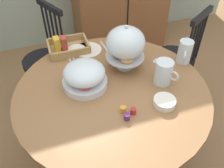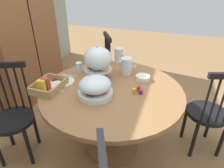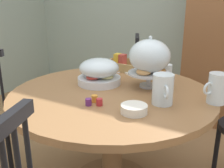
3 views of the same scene
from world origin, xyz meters
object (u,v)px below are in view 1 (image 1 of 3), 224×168
(orange_juice_pitcher, at_px, (163,73))
(china_plate_small, at_px, (77,50))
(fruit_platter_covered, at_px, (84,76))
(dining_table, at_px, (112,109))
(cereal_basket, at_px, (67,47))
(china_plate_large, at_px, (88,50))
(windsor_chair_by_cabinet, at_px, (176,59))
(drinking_glass, at_px, (120,42))
(pastry_stand_with_dome, at_px, (125,44))
(milk_pitcher, at_px, (185,53))
(windsor_chair_facing_door, at_px, (46,60))
(cereal_bowl, at_px, (164,102))

(orange_juice_pitcher, xyz_separation_m, china_plate_small, (-0.48, 0.55, -0.06))
(fruit_platter_covered, relative_size, orange_juice_pitcher, 1.65)
(orange_juice_pitcher, bearing_deg, dining_table, 173.59)
(fruit_platter_covered, relative_size, cereal_basket, 0.95)
(china_plate_large, xyz_separation_m, china_plate_small, (-0.09, 0.02, 0.01))
(windsor_chair_by_cabinet, bearing_deg, china_plate_large, 179.65)
(cereal_basket, distance_m, drinking_glass, 0.43)
(pastry_stand_with_dome, xyz_separation_m, milk_pitcher, (0.44, -0.08, -0.12))
(dining_table, bearing_deg, china_plate_small, 104.01)
(dining_table, bearing_deg, windsor_chair_facing_door, 113.31)
(fruit_platter_covered, xyz_separation_m, orange_juice_pitcher, (0.51, -0.14, -0.01))
(milk_pitcher, height_order, cereal_bowl, milk_pitcher)
(orange_juice_pitcher, relative_size, china_plate_large, 0.83)
(cereal_bowl, bearing_deg, milk_pitcher, 45.96)
(milk_pitcher, relative_size, cereal_bowl, 1.26)
(windsor_chair_facing_door, bearing_deg, drinking_glass, -35.82)
(orange_juice_pitcher, xyz_separation_m, china_plate_large, (-0.39, 0.53, -0.07))
(dining_table, height_order, china_plate_small, china_plate_small)
(milk_pitcher, xyz_separation_m, china_plate_small, (-0.74, 0.38, -0.06))
(dining_table, distance_m, orange_juice_pitcher, 0.44)
(milk_pitcher, height_order, china_plate_small, milk_pitcher)
(windsor_chair_by_cabinet, distance_m, windsor_chair_facing_door, 1.26)
(dining_table, height_order, milk_pitcher, milk_pitcher)
(windsor_chair_by_cabinet, bearing_deg, drinking_glass, -176.16)
(dining_table, relative_size, orange_juice_pitcher, 7.18)
(pastry_stand_with_dome, relative_size, cereal_basket, 1.09)
(orange_juice_pitcher, distance_m, milk_pitcher, 0.31)
(china_plate_large, bearing_deg, china_plate_small, 168.96)
(drinking_glass, bearing_deg, milk_pitcher, -39.41)
(drinking_glass, bearing_deg, cereal_basket, 166.17)
(china_plate_large, bearing_deg, cereal_bowl, -67.24)
(dining_table, bearing_deg, orange_juice_pitcher, -6.41)
(cereal_bowl, bearing_deg, dining_table, 138.72)
(china_plate_large, bearing_deg, windsor_chair_facing_door, 131.41)
(china_plate_large, bearing_deg, windsor_chair_by_cabinet, -0.35)
(cereal_basket, height_order, cereal_bowl, cereal_basket)
(milk_pitcher, distance_m, china_plate_small, 0.83)
(windsor_chair_by_cabinet, xyz_separation_m, drinking_glass, (-0.60, -0.04, 0.34))
(windsor_chair_facing_door, distance_m, cereal_basket, 0.49)
(windsor_chair_by_cabinet, bearing_deg, pastry_stand_with_dome, -156.66)
(windsor_chair_facing_door, xyz_separation_m, pastry_stand_with_dome, (0.54, -0.67, 0.48))
(cereal_basket, height_order, drinking_glass, cereal_basket)
(orange_juice_pitcher, height_order, drinking_glass, orange_juice_pitcher)
(dining_table, xyz_separation_m, orange_juice_pitcher, (0.35, -0.04, 0.27))
(pastry_stand_with_dome, distance_m, cereal_bowl, 0.48)
(dining_table, relative_size, fruit_platter_covered, 4.35)
(windsor_chair_facing_door, height_order, fruit_platter_covered, windsor_chair_facing_door)
(dining_table, bearing_deg, windsor_chair_by_cabinet, 30.65)
(milk_pitcher, xyz_separation_m, china_plate_large, (-0.65, 0.37, -0.07))
(cereal_bowl, height_order, drinking_glass, drinking_glass)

